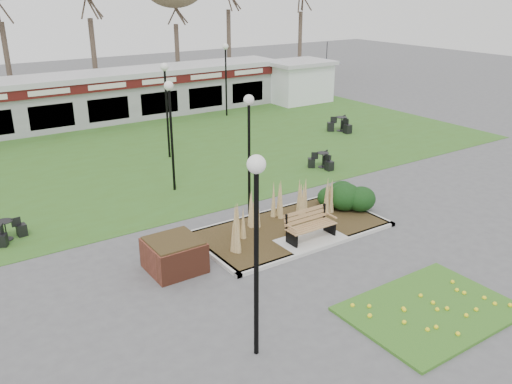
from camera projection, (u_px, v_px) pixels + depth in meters
ground at (314, 244)px, 17.28m from camera, size 100.00×100.00×0.00m
lawn at (157, 153)px, 26.55m from camera, size 34.00×16.00×0.02m
flower_bed at (430, 309)px, 13.69m from camera, size 4.20×3.00×0.16m
planting_bed at (318, 211)px, 18.85m from camera, size 6.75×3.40×1.27m
park_bench at (309, 225)px, 17.26m from camera, size 1.70×0.66×0.93m
brick_planter at (174, 255)px, 15.58m from camera, size 1.50×1.50×0.95m
food_pavilion at (99, 97)px, 32.19m from camera, size 24.60×3.40×2.90m
service_hut at (298, 81)px, 37.73m from camera, size 4.40×3.40×2.83m
lamp_post_near_left at (256, 214)px, 10.96m from camera, size 0.39×0.39×4.66m
lamp_post_near_right at (249, 129)px, 18.44m from camera, size 0.36×0.36×4.32m
lamp_post_mid_left at (170, 112)px, 20.66m from camera, size 0.36×0.36×4.37m
lamp_post_mid_right at (166, 90)px, 24.75m from camera, size 0.37×0.37×4.45m
lamp_post_far_right at (226, 64)px, 32.94m from camera, size 0.37×0.37×4.43m
bistro_set_a at (6, 233)px, 17.46m from camera, size 1.11×1.23×0.66m
bistro_set_b at (323, 162)px, 24.37m from camera, size 1.29×1.16×0.68m
bistro_set_d at (341, 126)px, 30.39m from camera, size 1.51×1.35×0.80m
patio_umbrella at (326, 73)px, 38.91m from camera, size 2.57×2.61×2.84m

